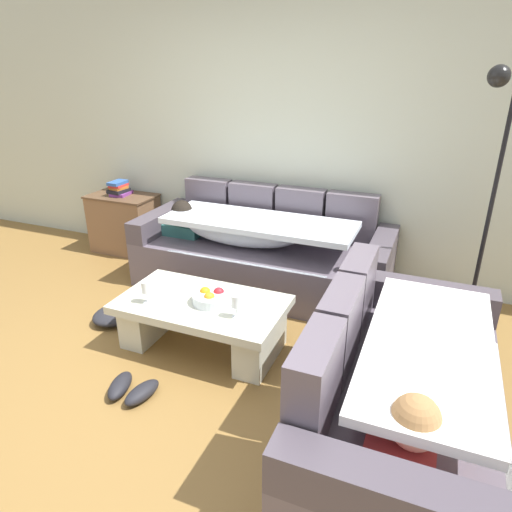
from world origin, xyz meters
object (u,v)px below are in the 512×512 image
at_px(floor_lamp, 486,193).
at_px(side_cabinet, 125,223).
at_px(couch_near_window, 402,395).
at_px(pair_of_shoes, 131,389).
at_px(fruit_bowl, 212,297).
at_px(wine_glass_near_left, 146,288).
at_px(open_magazine, 231,298).
at_px(coffee_table, 203,318).
at_px(book_stack_on_cabinet, 119,189).
at_px(couch_along_wall, 259,252).
at_px(wine_glass_near_right, 236,302).
at_px(crumpled_garment, 117,314).

bearing_deg(floor_lamp, side_cabinet, 174.22).
bearing_deg(couch_near_window, pair_of_shoes, 98.23).
bearing_deg(side_cabinet, fruit_bowl, -36.65).
bearing_deg(wine_glass_near_left, open_magazine, 28.01).
bearing_deg(open_magazine, coffee_table, -150.89).
relative_size(book_stack_on_cabinet, floor_lamp, 0.12).
distance_m(couch_along_wall, couch_near_window, 2.11).
height_order(couch_near_window, open_magazine, couch_near_window).
distance_m(coffee_table, book_stack_on_cabinet, 2.23).
distance_m(wine_glass_near_right, pair_of_shoes, 0.87).
distance_m(side_cabinet, book_stack_on_cabinet, 0.39).
distance_m(couch_along_wall, open_magazine, 1.01).
bearing_deg(couch_near_window, side_cabinet, 60.64).
bearing_deg(crumpled_garment, wine_glass_near_right, -7.64).
bearing_deg(floor_lamp, couch_near_window, -103.06).
distance_m(couch_near_window, side_cabinet, 3.60).
relative_size(couch_near_window, open_magazine, 6.50).
distance_m(pair_of_shoes, crumpled_garment, 0.97).
xyz_separation_m(fruit_bowl, floor_lamp, (1.69, 0.97, 0.70)).
bearing_deg(open_magazine, couch_near_window, -25.89).
relative_size(coffee_table, open_magazine, 4.29).
bearing_deg(pair_of_shoes, coffee_table, 76.12).
height_order(couch_near_window, fruit_bowl, couch_near_window).
relative_size(couch_along_wall, floor_lamp, 1.19).
bearing_deg(wine_glass_near_right, coffee_table, 161.52).
bearing_deg(book_stack_on_cabinet, open_magazine, -32.69).
bearing_deg(coffee_table, floor_lamp, 29.05).
bearing_deg(couch_near_window, coffee_table, 73.29).
height_order(side_cabinet, pair_of_shoes, side_cabinet).
distance_m(open_magazine, crumpled_garment, 1.07).
distance_m(fruit_bowl, side_cabinet, 2.21).
xyz_separation_m(wine_glass_near_right, pair_of_shoes, (-0.49, -0.55, -0.45)).
bearing_deg(couch_near_window, open_magazine, 66.59).
bearing_deg(pair_of_shoes, open_magazine, 65.94).
bearing_deg(couch_along_wall, couch_near_window, -46.83).
height_order(coffee_table, floor_lamp, floor_lamp).
relative_size(open_magazine, floor_lamp, 0.14).
relative_size(fruit_bowl, wine_glass_near_right, 1.69).
bearing_deg(fruit_bowl, crumpled_garment, 177.89).
height_order(couch_along_wall, wine_glass_near_left, couch_along_wall).
relative_size(couch_along_wall, open_magazine, 8.26).
distance_m(fruit_bowl, open_magazine, 0.15).
bearing_deg(open_magazine, floor_lamp, 26.26).
distance_m(couch_along_wall, coffee_table, 1.11).
bearing_deg(pair_of_shoes, crumpled_garment, 133.18).
bearing_deg(open_magazine, side_cabinet, 144.52).
xyz_separation_m(book_stack_on_cabinet, pair_of_shoes, (1.55, -2.00, -0.66)).
distance_m(coffee_table, crumpled_garment, 0.85).
relative_size(coffee_table, crumpled_garment, 3.00).
distance_m(open_magazine, pair_of_shoes, 0.92).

